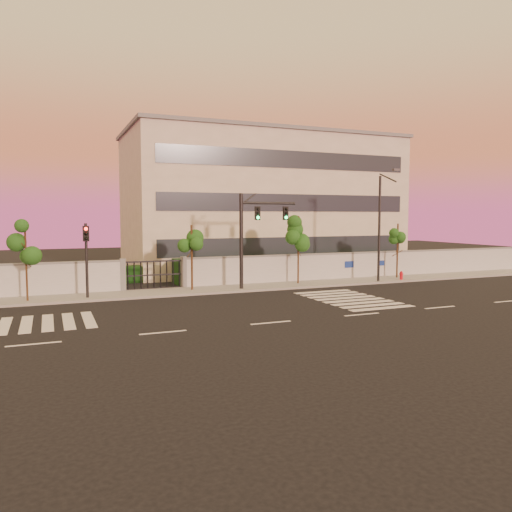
# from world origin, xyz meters

# --- Properties ---
(ground) EXTENTS (120.00, 120.00, 0.00)m
(ground) POSITION_xyz_m (0.00, 0.00, 0.00)
(ground) COLOR black
(ground) RESTS_ON ground
(sidewalk) EXTENTS (60.00, 3.00, 0.15)m
(sidewalk) POSITION_xyz_m (0.00, 10.50, 0.07)
(sidewalk) COLOR gray
(sidewalk) RESTS_ON ground
(perimeter_wall) EXTENTS (60.00, 0.36, 2.20)m
(perimeter_wall) POSITION_xyz_m (0.10, 12.00, 1.07)
(perimeter_wall) COLOR #ABAEB2
(perimeter_wall) RESTS_ON ground
(hedge_row) EXTENTS (41.00, 4.25, 1.80)m
(hedge_row) POSITION_xyz_m (1.17, 14.74, 0.82)
(hedge_row) COLOR black
(hedge_row) RESTS_ON ground
(institutional_building) EXTENTS (24.40, 12.40, 12.25)m
(institutional_building) POSITION_xyz_m (9.00, 21.99, 6.16)
(institutional_building) COLOR beige
(institutional_building) RESTS_ON ground
(road_markings) EXTENTS (57.00, 7.62, 0.02)m
(road_markings) POSITION_xyz_m (-1.58, 3.76, 0.01)
(road_markings) COLOR silver
(road_markings) RESTS_ON ground
(street_tree_c) EXTENTS (1.35, 1.08, 4.64)m
(street_tree_c) POSITION_xyz_m (-10.52, 10.04, 3.41)
(street_tree_c) COLOR #382314
(street_tree_c) RESTS_ON ground
(street_tree_d) EXTENTS (1.63, 1.30, 4.33)m
(street_tree_d) POSITION_xyz_m (-0.80, 10.58, 3.19)
(street_tree_d) COLOR #382314
(street_tree_d) RESTS_ON ground
(street_tree_e) EXTENTS (1.46, 1.16, 4.92)m
(street_tree_e) POSITION_xyz_m (6.99, 10.69, 3.62)
(street_tree_e) COLOR #382314
(street_tree_e) RESTS_ON ground
(street_tree_f) EXTENTS (1.57, 1.25, 4.33)m
(street_tree_f) POSITION_xyz_m (15.65, 10.71, 3.19)
(street_tree_f) COLOR #382314
(street_tree_f) RESTS_ON ground
(traffic_signal_main) EXTENTS (4.04, 0.39, 6.39)m
(traffic_signal_main) POSITION_xyz_m (3.13, 9.81, 4.04)
(traffic_signal_main) COLOR black
(traffic_signal_main) RESTS_ON ground
(traffic_signal_secondary) EXTENTS (0.35, 0.34, 4.50)m
(traffic_signal_secondary) POSITION_xyz_m (-7.33, 9.85, 2.86)
(traffic_signal_secondary) COLOR black
(traffic_signal_secondary) RESTS_ON ground
(streetlight_east) EXTENTS (0.49, 1.97, 8.17)m
(streetlight_east) POSITION_xyz_m (12.94, 9.25, 4.42)
(streetlight_east) COLOR black
(streetlight_east) RESTS_ON ground
(fire_hydrant) EXTENTS (0.31, 0.30, 0.79)m
(fire_hydrant) POSITION_xyz_m (15.09, 9.49, 0.39)
(fire_hydrant) COLOR red
(fire_hydrant) RESTS_ON ground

